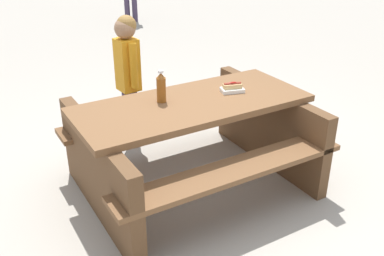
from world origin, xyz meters
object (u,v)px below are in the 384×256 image
picnic_table (192,137)px  child_in_coat (128,65)px  hotdog_tray (232,88)px  soda_bottle (161,87)px

picnic_table → child_in_coat: 1.00m
picnic_table → hotdog_tray: (0.38, 0.05, 0.34)m
picnic_table → soda_bottle: size_ratio=7.80×
picnic_table → soda_bottle: bearing=156.4°
child_in_coat → hotdog_tray: bearing=-55.0°
picnic_table → hotdog_tray: hotdog_tray is taller
picnic_table → child_in_coat: size_ratio=1.55×
hotdog_tray → child_in_coat: (-0.60, 0.86, 0.02)m
hotdog_tray → child_in_coat: child_in_coat is taller
hotdog_tray → child_in_coat: size_ratio=0.16×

